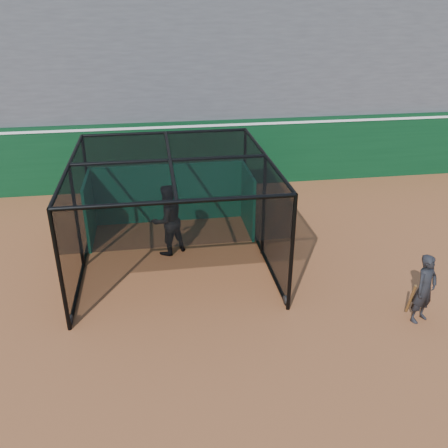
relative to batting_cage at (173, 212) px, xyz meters
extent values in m
plane|color=#96532B|center=(1.13, -2.86, -1.43)|extent=(120.00, 120.00, 0.00)
cube|color=#093318|center=(1.13, 5.64, -0.18)|extent=(50.00, 0.45, 2.50)
cube|color=white|center=(1.13, 5.64, 0.92)|extent=(50.00, 0.50, 0.08)
cube|color=#4C4C4F|center=(1.13, 9.51, 2.45)|extent=(50.00, 7.85, 7.75)
cube|color=#085536|center=(0.00, 2.57, -0.48)|extent=(4.79, 0.10, 1.90)
cylinder|color=black|center=(-2.45, -2.52, -1.32)|extent=(0.08, 0.22, 0.22)
cylinder|color=black|center=(2.45, -2.52, -1.32)|extent=(0.08, 0.22, 0.22)
cylinder|color=black|center=(-2.45, 2.49, -1.32)|extent=(0.08, 0.22, 0.22)
cylinder|color=black|center=(2.45, 2.49, -1.32)|extent=(0.08, 0.22, 0.22)
imported|color=black|center=(-0.15, 0.44, -0.42)|extent=(1.23, 1.16, 2.02)
imported|color=black|center=(5.25, -3.54, -0.61)|extent=(0.70, 0.60, 1.63)
cylinder|color=#593819|center=(5.00, -3.49, -0.88)|extent=(0.14, 0.34, 0.87)
camera|label=1|loc=(-0.39, -11.45, 5.11)|focal=38.00mm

